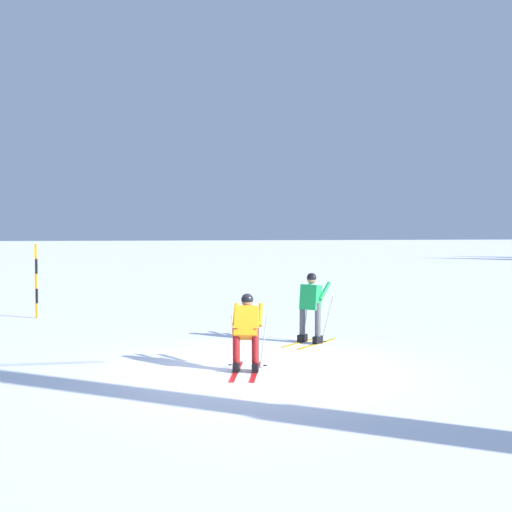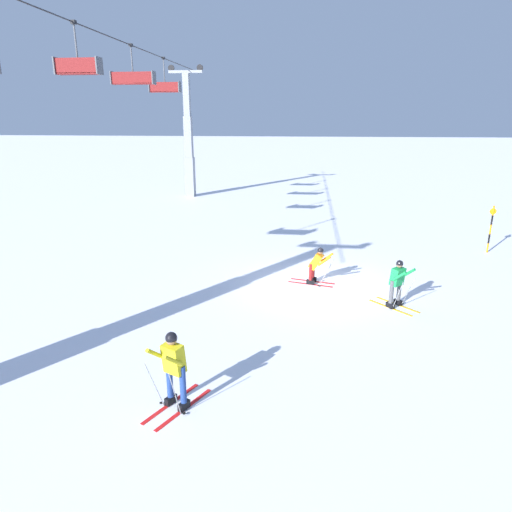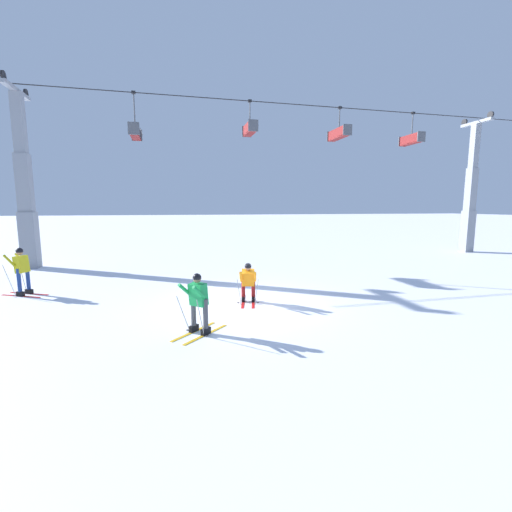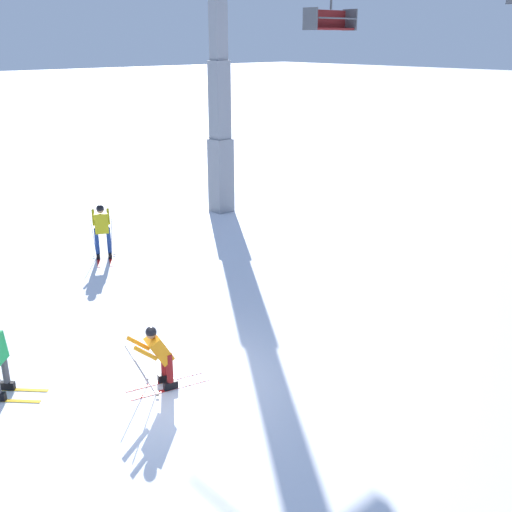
# 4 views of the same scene
# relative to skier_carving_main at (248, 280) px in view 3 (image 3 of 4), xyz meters

# --- Properties ---
(ground_plane) EXTENTS (260.00, 260.00, 0.00)m
(ground_plane) POSITION_rel_skier_carving_main_xyz_m (-0.10, -0.03, -0.77)
(ground_plane) COLOR white
(skier_carving_main) EXTENTS (0.92, 1.71, 1.48)m
(skier_carving_main) POSITION_rel_skier_carving_main_xyz_m (0.00, 0.00, 0.00)
(skier_carving_main) COLOR red
(skier_carving_main) RESTS_ON ground_plane
(lift_tower_near) EXTENTS (0.75, 3.03, 9.33)m
(lift_tower_near) POSITION_rel_skier_carving_main_xyz_m (-9.62, 9.28, 3.14)
(lift_tower_near) COLOR gray
(lift_tower_near) RESTS_ON ground_plane
(lift_tower_far) EXTENTS (0.66, 2.52, 9.33)m
(lift_tower_far) POSITION_rel_skier_carving_main_xyz_m (18.01, 9.28, 3.17)
(lift_tower_far) COLOR gray
(lift_tower_far) RESTS_ON ground_plane
(haul_cable) EXTENTS (33.63, 0.05, 0.05)m
(haul_cable) POSITION_rel_skier_carving_main_xyz_m (4.19, 9.28, 8.40)
(haul_cable) COLOR black
(chairlift_seat_nearest) EXTENTS (0.61, 1.85, 2.39)m
(chairlift_seat_nearest) POSITION_rel_skier_carving_main_xyz_m (-4.19, 9.28, 6.43)
(chairlift_seat_nearest) COLOR black
(chairlift_seat_second) EXTENTS (0.61, 1.74, 1.90)m
(chairlift_seat_second) POSITION_rel_skier_carving_main_xyz_m (2.12, 9.28, 6.88)
(chairlift_seat_second) COLOR black
(chairlift_seat_middle) EXTENTS (0.61, 2.20, 1.89)m
(chairlift_seat_middle) POSITION_rel_skier_carving_main_xyz_m (7.74, 9.28, 6.87)
(chairlift_seat_middle) COLOR black
(chairlift_seat_fourth) EXTENTS (0.61, 1.90, 2.01)m
(chairlift_seat_fourth) POSITION_rel_skier_carving_main_xyz_m (12.91, 9.28, 6.77)
(chairlift_seat_fourth) COLOR black
(skier_distant_uphill) EXTENTS (1.50, 1.49, 1.58)m
(skier_distant_uphill) POSITION_rel_skier_carving_main_xyz_m (-1.84, -2.50, 0.12)
(skier_distant_uphill) COLOR yellow
(skier_distant_uphill) RESTS_ON ground_plane
(skier_distant_downhill) EXTENTS (1.69, 1.16, 1.77)m
(skier_distant_downhill) POSITION_rel_skier_carving_main_xyz_m (-7.73, 2.96, 0.25)
(skier_distant_downhill) COLOR red
(skier_distant_downhill) RESTS_ON ground_plane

